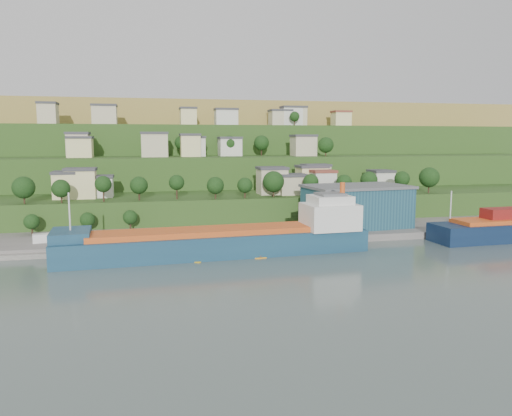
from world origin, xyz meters
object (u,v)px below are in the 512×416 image
object	(u,v)px
cargo_ship_near	(227,242)
caravan	(46,239)
warehouse	(357,206)
kayak_orange	(261,258)

from	to	relation	value
cargo_ship_near	caravan	bearing A→B (deg)	156.92
warehouse	kayak_orange	xyz separation A→B (m)	(-36.60, -26.68, -8.22)
cargo_ship_near	caravan	distance (m)	48.22
cargo_ship_near	caravan	size ratio (longest dim) A/B	12.01
caravan	kayak_orange	distance (m)	57.27
cargo_ship_near	kayak_orange	distance (m)	9.79
warehouse	kayak_orange	size ratio (longest dim) A/B	11.16
cargo_ship_near	warehouse	xyz separation A→B (m)	(44.07, 21.09, 5.26)
kayak_orange	caravan	bearing A→B (deg)	153.08
cargo_ship_near	warehouse	bearing A→B (deg)	22.44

